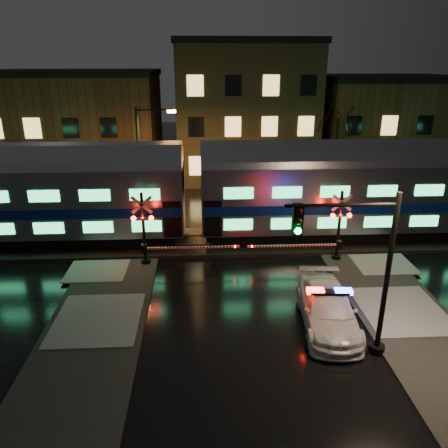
{
  "coord_description": "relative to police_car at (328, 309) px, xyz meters",
  "views": [
    {
      "loc": [
        -2.06,
        -18.92,
        10.26
      ],
      "look_at": [
        -0.91,
        2.5,
        2.2
      ],
      "focal_mm": 35.0,
      "sensor_mm": 36.0,
      "label": 1
    }
  ],
  "objects": [
    {
      "name": "ground",
      "position": [
        -3.0,
        3.74,
        -0.76
      ],
      "size": [
        120.0,
        120.0,
        0.0
      ],
      "primitive_type": "plane",
      "color": "black",
      "rests_on": "ground"
    },
    {
      "name": "ballast",
      "position": [
        -3.0,
        8.74,
        -0.64
      ],
      "size": [
        90.0,
        4.2,
        0.24
      ],
      "primitive_type": "cube",
      "color": "black",
      "rests_on": "ground"
    },
    {
      "name": "sidewalk_left",
      "position": [
        -9.5,
        -2.26,
        -0.7
      ],
      "size": [
        4.0,
        20.0,
        0.12
      ],
      "primitive_type": "cube",
      "color": "#2D2D2D",
      "rests_on": "ground"
    },
    {
      "name": "sidewalk_right",
      "position": [
        3.5,
        -2.26,
        -0.7
      ],
      "size": [
        4.0,
        20.0,
        0.12
      ],
      "primitive_type": "cube",
      "color": "#2D2D2D",
      "rests_on": "ground"
    },
    {
      "name": "building_left",
      "position": [
        -16.0,
        25.74,
        3.74
      ],
      "size": [
        14.0,
        10.0,
        9.0
      ],
      "primitive_type": "cube",
      "color": "#533420",
      "rests_on": "ground"
    },
    {
      "name": "building_mid",
      "position": [
        -1.0,
        26.24,
        4.99
      ],
      "size": [
        12.0,
        11.0,
        11.5
      ],
      "primitive_type": "cube",
      "color": "brown",
      "rests_on": "ground"
    },
    {
      "name": "building_right",
      "position": [
        12.0,
        25.74,
        3.49
      ],
      "size": [
        12.0,
        10.0,
        8.5
      ],
      "primitive_type": "cube",
      "color": "#533420",
      "rests_on": "ground"
    },
    {
      "name": "train",
      "position": [
        -5.57,
        8.74,
        2.63
      ],
      "size": [
        51.0,
        3.12,
        5.92
      ],
      "color": "black",
      "rests_on": "ballast"
    },
    {
      "name": "police_car",
      "position": [
        0.0,
        0.0,
        0.0
      ],
      "size": [
        2.54,
        5.34,
        1.67
      ],
      "rotation": [
        0.0,
        0.0,
        -0.09
      ],
      "color": "white",
      "rests_on": "ground"
    },
    {
      "name": "crossing_signal_right",
      "position": [
        1.86,
        6.04,
        0.86
      ],
      "size": [
        5.55,
        0.65,
        3.93
      ],
      "color": "black",
      "rests_on": "ground"
    },
    {
      "name": "crossing_signal_left",
      "position": [
        -7.74,
        6.04,
        0.9
      ],
      "size": [
        5.65,
        0.65,
        4.0
      ],
      "color": "black",
      "rests_on": "ground"
    },
    {
      "name": "traffic_light",
      "position": [
        0.4,
        -1.91,
        2.57
      ],
      "size": [
        4.04,
        0.72,
        6.25
      ],
      "rotation": [
        0.0,
        0.0,
        -0.21
      ],
      "color": "black",
      "rests_on": "ground"
    },
    {
      "name": "streetlight",
      "position": [
        -8.74,
        12.74,
        3.61
      ],
      "size": [
        2.53,
        0.27,
        7.58
      ],
      "color": "black",
      "rests_on": "ground"
    }
  ]
}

